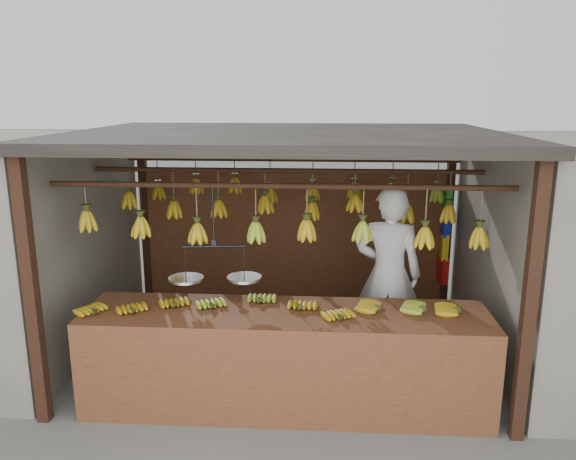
{
  "coord_description": "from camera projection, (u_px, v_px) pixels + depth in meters",
  "views": [
    {
      "loc": [
        0.39,
        -5.71,
        2.76
      ],
      "look_at": [
        0.0,
        0.3,
        1.3
      ],
      "focal_mm": 35.0,
      "sensor_mm": 36.0,
      "label": 1
    }
  ],
  "objects": [
    {
      "name": "balance_scale",
      "position": [
        215.0,
        274.0,
        5.0
      ],
      "size": [
        0.82,
        0.36,
        0.85
      ],
      "color": "black",
      "rests_on": "ground"
    },
    {
      "name": "bag_bundles",
      "position": [
        445.0,
        235.0,
        7.16
      ],
      "size": [
        0.08,
        0.26,
        1.26
      ],
      "color": "#199926",
      "rests_on": "ground"
    },
    {
      "name": "vendor",
      "position": [
        388.0,
        275.0,
        5.84
      ],
      "size": [
        0.74,
        0.54,
        1.86
      ],
      "primitive_type": "imported",
      "rotation": [
        0.0,
        0.0,
        3.0
      ],
      "color": "white",
      "rests_on": "ground"
    },
    {
      "name": "counter",
      "position": [
        284.0,
        337.0,
        4.85
      ],
      "size": [
        3.57,
        0.81,
        0.96
      ],
      "color": "brown",
      "rests_on": "ground"
    },
    {
      "name": "hanging_bananas",
      "position": [
        288.0,
        208.0,
        5.84
      ],
      "size": [
        3.59,
        2.23,
        0.4
      ],
      "color": "#AC8612",
      "rests_on": "ground"
    },
    {
      "name": "stall",
      "position": [
        288.0,
        169.0,
        6.07
      ],
      "size": [
        4.3,
        3.3,
        2.4
      ],
      "color": "black",
      "rests_on": "ground"
    },
    {
      "name": "ground",
      "position": [
        286.0,
        350.0,
        6.21
      ],
      "size": [
        80.0,
        80.0,
        0.0
      ],
      "primitive_type": "plane",
      "color": "#5B5B57"
    }
  ]
}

